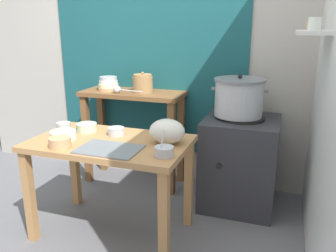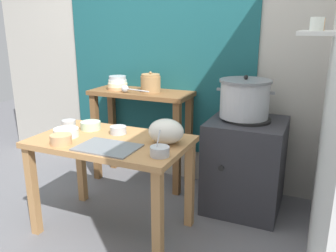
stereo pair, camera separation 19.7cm
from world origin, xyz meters
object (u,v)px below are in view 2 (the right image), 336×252
at_px(prep_bowl_4, 61,139).
at_px(prep_bowl_5, 160,151).
at_px(prep_table, 111,154).
at_px(bowl_stack_enamel, 118,83).
at_px(ladle, 126,89).
at_px(serving_tray, 107,147).
at_px(prep_bowl_0, 118,130).
at_px(prep_bowl_3, 91,125).
at_px(prep_bowl_1, 66,132).
at_px(steamer_pot, 245,98).
at_px(plastic_bag, 166,131).
at_px(stove_block, 245,164).
at_px(clay_pot, 151,83).
at_px(prep_bowl_2, 69,124).
at_px(back_shelf_table, 141,114).

distance_m(prep_bowl_4, prep_bowl_5, 0.70).
relative_size(prep_table, prep_bowl_5, 7.07).
distance_m(bowl_stack_enamel, ladle, 0.19).
bearing_deg(serving_tray, prep_bowl_0, 108.62).
xyz_separation_m(ladle, prep_bowl_3, (0.03, -0.60, -0.18)).
height_order(ladle, prep_bowl_1, ladle).
height_order(steamer_pot, bowl_stack_enamel, steamer_pot).
relative_size(prep_table, bowl_stack_enamel, 5.61).
relative_size(bowl_stack_enamel, plastic_bag, 0.80).
distance_m(ladle, prep_bowl_1, 0.84).
xyz_separation_m(stove_block, prep_bowl_4, (-1.06, -0.97, 0.37)).
bearing_deg(steamer_pot, prep_bowl_3, -149.60).
distance_m(bowl_stack_enamel, prep_bowl_0, 0.87).
xyz_separation_m(prep_table, stove_block, (0.82, 0.73, -0.23)).
relative_size(clay_pot, prep_bowl_2, 1.78).
bearing_deg(prep_bowl_0, prep_bowl_4, -121.89).
distance_m(clay_pot, bowl_stack_enamel, 0.34).
bearing_deg(steamer_pot, prep_bowl_1, -142.84).
bearing_deg(prep_bowl_4, steamer_pot, 44.13).
distance_m(steamer_pot, ladle, 1.08).
height_order(back_shelf_table, plastic_bag, back_shelf_table).
height_order(stove_block, prep_bowl_0, stove_block).
distance_m(prep_table, prep_bowl_2, 0.47).
bearing_deg(prep_bowl_5, ladle, 130.07).
distance_m(clay_pot, prep_bowl_5, 1.19).
height_order(back_shelf_table, bowl_stack_enamel, bowl_stack_enamel).
bearing_deg(stove_block, clay_pot, 172.03).
bearing_deg(serving_tray, steamer_pot, 53.20).
bearing_deg(bowl_stack_enamel, prep_bowl_4, -78.85).
relative_size(prep_table, steamer_pot, 2.41).
bearing_deg(clay_pot, plastic_bag, -57.22).
bearing_deg(prep_bowl_5, prep_bowl_4, -173.94).
distance_m(clay_pot, prep_bowl_0, 0.78).
xyz_separation_m(bowl_stack_enamel, prep_bowl_5, (0.91, -1.01, -0.21)).
relative_size(prep_table, serving_tray, 2.75).
xyz_separation_m(bowl_stack_enamel, prep_bowl_2, (0.01, -0.75, -0.20)).
bearing_deg(prep_bowl_0, stove_block, 36.02).
relative_size(prep_bowl_2, prep_bowl_3, 0.69).
relative_size(back_shelf_table, prep_bowl_5, 6.17).
distance_m(ladle, serving_tray, 1.01).
height_order(prep_table, plastic_bag, plastic_bag).
xyz_separation_m(ladle, serving_tray, (0.39, -0.91, -0.21)).
height_order(clay_pot, ladle, clay_pot).
bearing_deg(prep_table, prep_bowl_4, -135.82).
height_order(prep_table, prep_bowl_2, prep_bowl_2).
xyz_separation_m(prep_bowl_0, prep_bowl_5, (0.47, -0.29, 0.00)).
distance_m(stove_block, serving_tray, 1.21).
distance_m(back_shelf_table, prep_bowl_4, 1.10).
relative_size(prep_bowl_3, prep_bowl_5, 0.99).
bearing_deg(prep_bowl_4, prep_bowl_5, 6.06).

